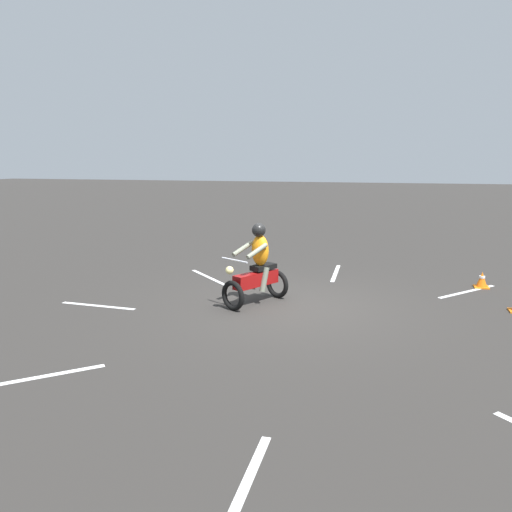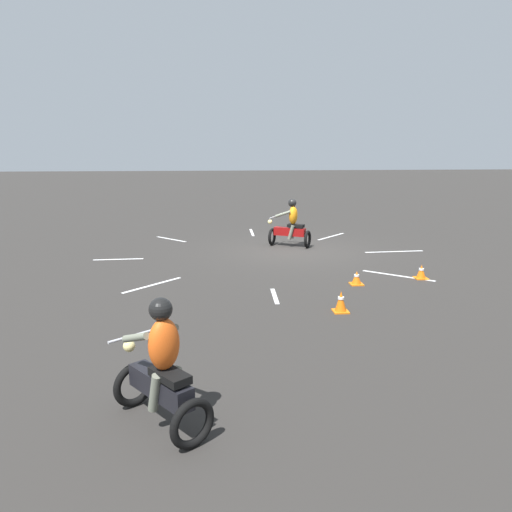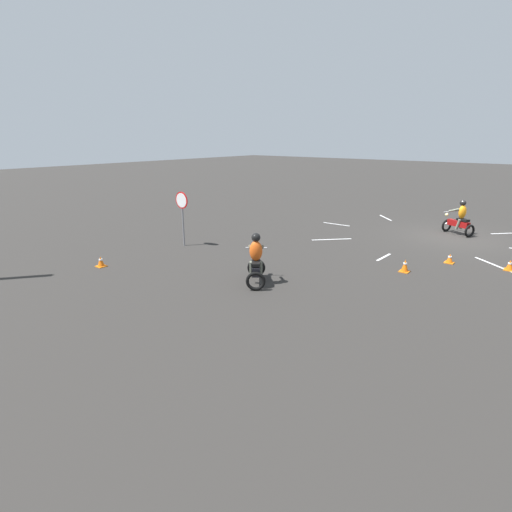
{
  "view_description": "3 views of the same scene",
  "coord_description": "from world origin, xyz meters",
  "px_view_note": "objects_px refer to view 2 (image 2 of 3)",
  "views": [
    {
      "loc": [
        9.55,
        2.03,
        2.89
      ],
      "look_at": [
        0.04,
        -0.7,
        1.0
      ],
      "focal_mm": 35.0,
      "sensor_mm": 36.0,
      "label": 1
    },
    {
      "loc": [
        2.87,
        16.12,
        3.36
      ],
      "look_at": [
        1.76,
        4.87,
        0.9
      ],
      "focal_mm": 35.0,
      "sensor_mm": 36.0,
      "label": 2
    },
    {
      "loc": [
        -3.93,
        19.81,
        4.49
      ],
      "look_at": [
        3.48,
        10.45,
        0.9
      ],
      "focal_mm": 28.0,
      "sensor_mm": 36.0,
      "label": 3
    }
  ],
  "objects_px": {
    "motorcycle_rider_background": "(161,371)",
    "traffic_cone_far_right": "(357,278)",
    "traffic_cone_mid_center": "(421,272)",
    "traffic_cone_mid_left": "(341,302)",
    "motorcycle_rider_foreground": "(291,226)"
  },
  "relations": [
    {
      "from": "traffic_cone_mid_left",
      "to": "traffic_cone_mid_center",
      "type": "bearing_deg",
      "value": -138.98
    },
    {
      "from": "motorcycle_rider_foreground",
      "to": "motorcycle_rider_background",
      "type": "distance_m",
      "value": 11.68
    },
    {
      "from": "traffic_cone_far_right",
      "to": "traffic_cone_mid_left",
      "type": "bearing_deg",
      "value": 64.96
    },
    {
      "from": "motorcycle_rider_background",
      "to": "traffic_cone_far_right",
      "type": "relative_size",
      "value": 4.77
    },
    {
      "from": "motorcycle_rider_foreground",
      "to": "traffic_cone_far_right",
      "type": "height_order",
      "value": "motorcycle_rider_foreground"
    },
    {
      "from": "motorcycle_rider_background",
      "to": "motorcycle_rider_foreground",
      "type": "bearing_deg",
      "value": 35.45
    },
    {
      "from": "motorcycle_rider_foreground",
      "to": "traffic_cone_far_right",
      "type": "distance_m",
      "value": 5.14
    },
    {
      "from": "motorcycle_rider_background",
      "to": "traffic_cone_mid_center",
      "type": "bearing_deg",
      "value": 9.33
    },
    {
      "from": "traffic_cone_mid_center",
      "to": "traffic_cone_mid_left",
      "type": "distance_m",
      "value": 3.72
    },
    {
      "from": "traffic_cone_mid_center",
      "to": "traffic_cone_far_right",
      "type": "distance_m",
      "value": 1.9
    },
    {
      "from": "motorcycle_rider_foreground",
      "to": "traffic_cone_mid_center",
      "type": "relative_size",
      "value": 4.44
    },
    {
      "from": "motorcycle_rider_background",
      "to": "traffic_cone_mid_left",
      "type": "height_order",
      "value": "motorcycle_rider_background"
    },
    {
      "from": "traffic_cone_mid_center",
      "to": "traffic_cone_far_right",
      "type": "bearing_deg",
      "value": 12.13
    },
    {
      "from": "traffic_cone_mid_center",
      "to": "motorcycle_rider_foreground",
      "type": "bearing_deg",
      "value": -59.95
    },
    {
      "from": "motorcycle_rider_background",
      "to": "traffic_cone_far_right",
      "type": "height_order",
      "value": "motorcycle_rider_background"
    }
  ]
}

